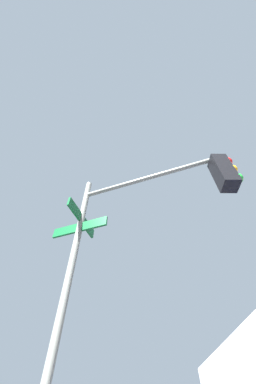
% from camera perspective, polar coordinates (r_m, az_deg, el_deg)
% --- Properties ---
extents(traffic_signal_near, '(1.56, 3.32, 5.54)m').
position_cam_1_polar(traffic_signal_near, '(3.70, 4.57, -8.03)').
color(traffic_signal_near, slate).
rests_on(traffic_signal_near, ground_plane).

